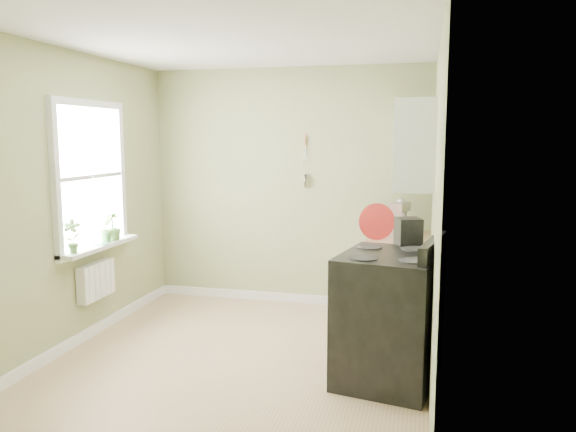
% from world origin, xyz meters
% --- Properties ---
extents(floor, '(3.20, 3.60, 0.02)m').
position_xyz_m(floor, '(0.00, 0.00, -0.01)').
color(floor, tan).
rests_on(floor, ground).
extents(ceiling, '(3.20, 3.60, 0.02)m').
position_xyz_m(ceiling, '(0.00, 0.00, 2.71)').
color(ceiling, white).
rests_on(ceiling, wall_back).
extents(wall_back, '(3.20, 0.02, 2.70)m').
position_xyz_m(wall_back, '(0.00, 1.81, 1.35)').
color(wall_back, '#99A06D').
rests_on(wall_back, floor).
extents(wall_left, '(0.02, 3.60, 2.70)m').
position_xyz_m(wall_left, '(-1.61, 0.00, 1.35)').
color(wall_left, '#99A06D').
rests_on(wall_left, floor).
extents(wall_right, '(0.02, 3.60, 2.70)m').
position_xyz_m(wall_right, '(1.61, 0.00, 1.35)').
color(wall_right, '#99A06D').
rests_on(wall_right, floor).
extents(base_cabinets, '(0.60, 1.60, 0.87)m').
position_xyz_m(base_cabinets, '(1.30, 1.00, 0.43)').
color(base_cabinets, silver).
rests_on(base_cabinets, floor).
extents(countertop, '(0.64, 1.60, 0.04)m').
position_xyz_m(countertop, '(1.29, 1.00, 0.89)').
color(countertop, tan).
rests_on(countertop, base_cabinets).
extents(upper_cabinets, '(0.35, 1.40, 0.80)m').
position_xyz_m(upper_cabinets, '(1.43, 1.10, 1.85)').
color(upper_cabinets, silver).
rests_on(upper_cabinets, wall_right).
extents(window, '(0.06, 1.14, 1.44)m').
position_xyz_m(window, '(-1.58, 0.30, 1.55)').
color(window, white).
rests_on(window, wall_left).
extents(window_sill, '(0.18, 1.14, 0.04)m').
position_xyz_m(window_sill, '(-1.51, 0.30, 0.88)').
color(window_sill, white).
rests_on(window_sill, wall_left).
extents(radiator, '(0.12, 0.50, 0.35)m').
position_xyz_m(radiator, '(-1.54, 0.25, 0.55)').
color(radiator, white).
rests_on(radiator, wall_left).
extents(wall_utensils, '(0.02, 0.14, 0.58)m').
position_xyz_m(wall_utensils, '(0.20, 1.78, 1.56)').
color(wall_utensils, tan).
rests_on(wall_utensils, wall_back).
extents(stove, '(0.87, 0.96, 1.16)m').
position_xyz_m(stove, '(1.28, -0.10, 0.52)').
color(stove, black).
rests_on(stove, floor).
extents(stand_mixer, '(0.27, 0.35, 0.38)m').
position_xyz_m(stand_mixer, '(1.28, 1.44, 1.07)').
color(stand_mixer, '#B2B2B7').
rests_on(stand_mixer, countertop).
extents(kettle, '(0.18, 0.11, 0.18)m').
position_xyz_m(kettle, '(1.05, 1.68, 1.00)').
color(kettle, silver).
rests_on(kettle, countertop).
extents(coffee_maker, '(0.25, 0.26, 0.34)m').
position_xyz_m(coffee_maker, '(1.39, 0.34, 1.07)').
color(coffee_maker, black).
rests_on(coffee_maker, countertop).
extents(red_tray, '(0.36, 0.19, 0.37)m').
position_xyz_m(red_tray, '(1.07, 1.11, 1.09)').
color(red_tray, red).
rests_on(red_tray, countertop).
extents(jar, '(0.07, 0.07, 0.07)m').
position_xyz_m(jar, '(1.05, 0.30, 0.95)').
color(jar, tan).
rests_on(jar, countertop).
extents(plant_a, '(0.20, 0.18, 0.31)m').
position_xyz_m(plant_a, '(-1.50, -0.15, 1.06)').
color(plant_a, '#53813B').
rests_on(plant_a, window_sill).
extents(plant_b, '(0.18, 0.19, 0.27)m').
position_xyz_m(plant_b, '(-1.50, 0.40, 1.04)').
color(plant_b, '#53813B').
rests_on(plant_b, window_sill).
extents(plant_c, '(0.21, 0.21, 0.28)m').
position_xyz_m(plant_c, '(-1.50, 0.53, 1.04)').
color(plant_c, '#53813B').
rests_on(plant_c, window_sill).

